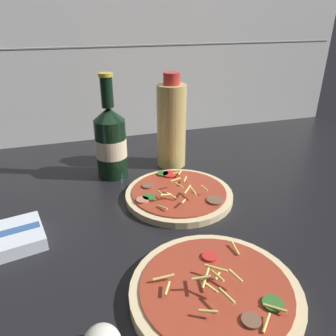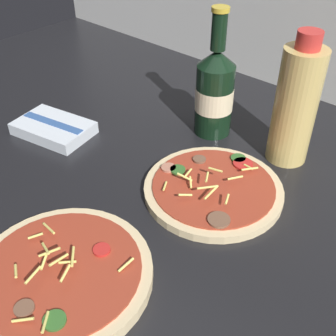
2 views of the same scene
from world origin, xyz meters
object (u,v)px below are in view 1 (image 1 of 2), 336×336
(pizza_near, at_px, (215,292))
(oil_bottle, at_px, (171,125))
(pizza_far, at_px, (179,194))
(beer_bottle, at_px, (111,141))

(pizza_near, distance_m, oil_bottle, 0.46)
(pizza_near, xyz_separation_m, pizza_far, (0.04, 0.27, -0.00))
(pizza_far, height_order, oil_bottle, oil_bottle)
(pizza_far, xyz_separation_m, oil_bottle, (0.04, 0.17, 0.10))
(pizza_near, relative_size, beer_bottle, 0.98)
(beer_bottle, height_order, oil_bottle, beer_bottle)
(beer_bottle, bearing_deg, pizza_far, -52.41)
(pizza_far, bearing_deg, pizza_near, -98.56)
(oil_bottle, bearing_deg, pizza_near, -100.13)
(pizza_far, xyz_separation_m, beer_bottle, (-0.12, 0.15, 0.08))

